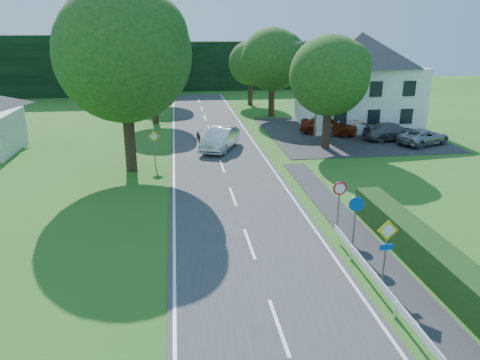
{
  "coord_description": "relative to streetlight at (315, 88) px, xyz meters",
  "views": [
    {
      "loc": [
        -2.9,
        -6.27,
        9.01
      ],
      "look_at": [
        0.15,
        16.12,
        1.61
      ],
      "focal_mm": 35.0,
      "sensor_mm": 36.0,
      "label": 1
    }
  ],
  "objects": [
    {
      "name": "road",
      "position": [
        -8.06,
        -10.0,
        -4.44
      ],
      "size": [
        7.0,
        80.0,
        0.04
      ],
      "primitive_type": "cube",
      "color": "#37373A",
      "rests_on": "ground"
    },
    {
      "name": "parking_pad",
      "position": [
        3.94,
        3.0,
        -4.44
      ],
      "size": [
        14.0,
        16.0,
        0.04
      ],
      "primitive_type": "cube",
      "color": "#27272A",
      "rests_on": "ground"
    },
    {
      "name": "line_edge_left",
      "position": [
        -11.31,
        -10.0,
        -4.42
      ],
      "size": [
        0.12,
        80.0,
        0.01
      ],
      "primitive_type": "cube",
      "color": "white",
      "rests_on": "road"
    },
    {
      "name": "line_edge_right",
      "position": [
        -4.81,
        -10.0,
        -4.42
      ],
      "size": [
        0.12,
        80.0,
        0.01
      ],
      "primitive_type": "cube",
      "color": "white",
      "rests_on": "road"
    },
    {
      "name": "line_centre",
      "position": [
        -8.06,
        -10.0,
        -4.42
      ],
      "size": [
        0.12,
        80.0,
        0.01
      ],
      "primitive_type": null,
      "color": "white",
      "rests_on": "road"
    },
    {
      "name": "tree_main",
      "position": [
        -14.06,
        -6.0,
        1.36
      ],
      "size": [
        9.4,
        9.4,
        11.64
      ],
      "primitive_type": null,
      "color": "#164514",
      "rests_on": "ground"
    },
    {
      "name": "tree_left_far",
      "position": [
        -13.06,
        10.0,
        -0.17
      ],
      "size": [
        7.0,
        7.0,
        8.58
      ],
      "primitive_type": null,
      "color": "#164514",
      "rests_on": "ground"
    },
    {
      "name": "tree_right_far",
      "position": [
        -1.06,
        12.0,
        0.08
      ],
      "size": [
        7.4,
        7.4,
        9.09
      ],
      "primitive_type": null,
      "color": "#164514",
      "rests_on": "ground"
    },
    {
      "name": "tree_left_back",
      "position": [
        -12.56,
        22.0,
        -0.43
      ],
      "size": [
        6.6,
        6.6,
        8.07
      ],
      "primitive_type": null,
      "color": "#164514",
      "rests_on": "ground"
    },
    {
      "name": "tree_right_back",
      "position": [
        -2.06,
        20.0,
        -0.68
      ],
      "size": [
        6.2,
        6.2,
        7.56
      ],
      "primitive_type": null,
      "color": "#164514",
      "rests_on": "ground"
    },
    {
      "name": "tree_right_mid",
      "position": [
        0.44,
        -2.0,
        -0.17
      ],
      "size": [
        7.0,
        7.0,
        8.58
      ],
      "primitive_type": null,
      "color": "#164514",
      "rests_on": "ground"
    },
    {
      "name": "treeline_right",
      "position": [
        -0.06,
        36.0,
        -0.96
      ],
      "size": [
        30.0,
        5.0,
        7.0
      ],
      "primitive_type": "cube",
      "color": "black",
      "rests_on": "ground"
    },
    {
      "name": "house_white",
      "position": [
        5.94,
        6.0,
        -0.06
      ],
      "size": [
        10.6,
        8.4,
        8.6
      ],
      "color": "white",
      "rests_on": "ground"
    },
    {
      "name": "streetlight",
      "position": [
        0.0,
        0.0,
        0.0
      ],
      "size": [
        2.03,
        0.18,
        8.0
      ],
      "color": "slate",
      "rests_on": "ground"
    },
    {
      "name": "sign_priority_right",
      "position": [
        -3.76,
        -22.02,
        -2.67
      ],
      "size": [
        0.78,
        0.09,
        2.59
      ],
      "color": "slate",
      "rests_on": "ground"
    },
    {
      "name": "sign_roundabout",
      "position": [
        -3.76,
        -19.02,
        -2.79
      ],
      "size": [
        0.64,
        0.08,
        2.37
      ],
      "color": "slate",
      "rests_on": "ground"
    },
    {
      "name": "sign_speed_limit",
      "position": [
        -3.76,
        -17.03,
        -2.7
      ],
      "size": [
        0.64,
        0.11,
        2.37
      ],
      "color": "slate",
      "rests_on": "ground"
    },
    {
      "name": "sign_priority_left",
      "position": [
        -12.56,
        -5.02,
        -2.75
      ],
      "size": [
        0.78,
        0.09,
        2.44
      ],
      "color": "slate",
      "rests_on": "ground"
    },
    {
      "name": "moving_car",
      "position": [
        -7.76,
        -1.45,
        -3.59
      ],
      "size": [
        3.61,
        5.38,
        1.68
      ],
      "primitive_type": "imported",
      "rotation": [
        0.0,
        0.0,
        -0.4
      ],
      "color": "silver",
      "rests_on": "road"
    },
    {
      "name": "motorcycle",
      "position": [
        -9.26,
        1.62,
        -3.93
      ],
      "size": [
        0.82,
        1.94,
        0.99
      ],
      "primitive_type": "imported",
      "rotation": [
        0.0,
        0.0,
        0.09
      ],
      "color": "black",
      "rests_on": "road"
    },
    {
      "name": "parked_car_red",
      "position": [
        2.17,
        2.62,
        -3.59
      ],
      "size": [
        5.26,
        4.14,
        1.68
      ],
      "primitive_type": "imported",
      "rotation": [
        0.0,
        0.0,
        1.06
      ],
      "color": "maroon",
      "rests_on": "parking_pad"
    },
    {
      "name": "parked_car_silver_a",
      "position": [
        3.61,
        2.91,
        -3.74
      ],
      "size": [
        4.42,
        2.74,
        1.37
      ],
      "primitive_type": "imported",
      "rotation": [
        0.0,
        0.0,
        1.91
      ],
      "color": "silver",
      "rests_on": "parking_pad"
    },
    {
      "name": "parked_car_grey",
      "position": [
        6.76,
        -0.25,
        -3.7
      ],
      "size": [
        5.01,
        2.14,
        1.44
      ],
      "primitive_type": "imported",
      "rotation": [
        0.0,
        0.0,
        1.6
      ],
      "color": "#56565B",
      "rests_on": "parking_pad"
    },
    {
      "name": "parked_car_silver_b",
      "position": [
        8.56,
        -2.0,
        -3.8
      ],
      "size": [
        4.95,
        3.7,
        1.25
      ],
      "primitive_type": "imported",
      "rotation": [
        0.0,
        0.0,
        1.98
      ],
      "color": "#9F9EA5",
      "rests_on": "parking_pad"
    },
    {
      "name": "parasol",
      "position": [
        3.33,
        -0.5,
        -3.46
      ],
      "size": [
        2.64,
        2.67,
        1.92
      ],
      "primitive_type": "imported",
      "rotation": [
        0.0,
        0.0,
        0.31
      ],
      "color": "#BF3A0F",
      "rests_on": "parking_pad"
    }
  ]
}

